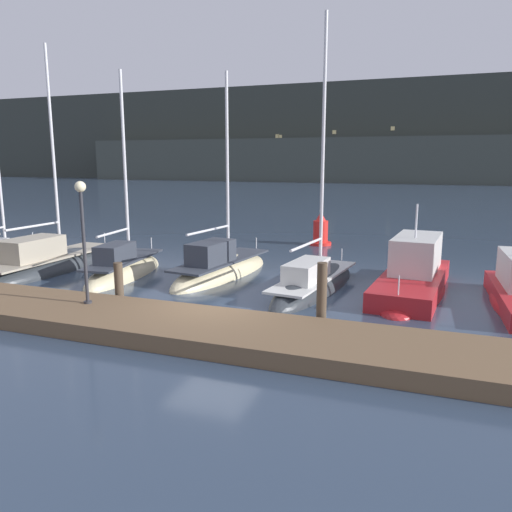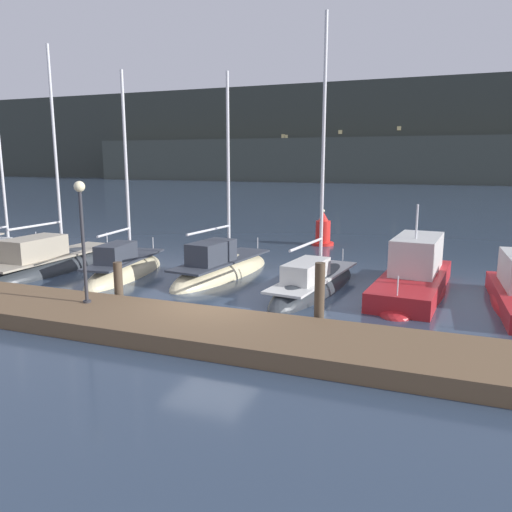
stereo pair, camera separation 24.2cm
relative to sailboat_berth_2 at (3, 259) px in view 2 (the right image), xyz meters
The scene contains 13 objects.
ground_plane 13.51m from the sailboat_berth_2, 18.11° to the right, with size 400.00×400.00×0.00m, color #2D3D51.
dock 14.11m from the sailboat_berth_2, 24.49° to the right, with size 41.00×2.80×0.45m, color brown.
mooring_pile_2 10.45m from the sailboat_berth_2, 23.75° to the right, with size 0.28×0.28×1.45m, color #4C3D2D.
mooring_pile_3 16.70m from the sailboat_berth_2, 14.59° to the right, with size 0.28×0.28×1.92m, color #4C3D2D.
sailboat_berth_2 is the anchor object (origin of this frame).
sailboat_berth_3 3.60m from the sailboat_berth_2, 11.61° to the right, with size 2.40×7.98×10.06m.
sailboat_berth_4 7.21m from the sailboat_berth_2, ahead, with size 2.23×5.82×8.79m.
sailboat_berth_5 10.86m from the sailboat_berth_2, ahead, with size 2.63×6.83×8.78m.
sailboat_berth_6 14.91m from the sailboat_berth_2, ahead, with size 2.45×7.17×10.36m.
motorboat_berth_7 18.32m from the sailboat_berth_2, ahead, with size 2.79×7.37×3.62m.
channel_buoy 16.17m from the sailboat_berth_2, 36.89° to the left, with size 1.21×1.21×1.98m.
dock_lamppost 11.19m from the sailboat_berth_2, 30.42° to the right, with size 0.32×0.32×3.61m.
hillside_backdrop 98.61m from the sailboat_berth_2, 82.46° to the left, with size 240.00×23.00×20.75m.
Camera 2 is at (6.38, -12.92, 4.66)m, focal length 35.00 mm.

